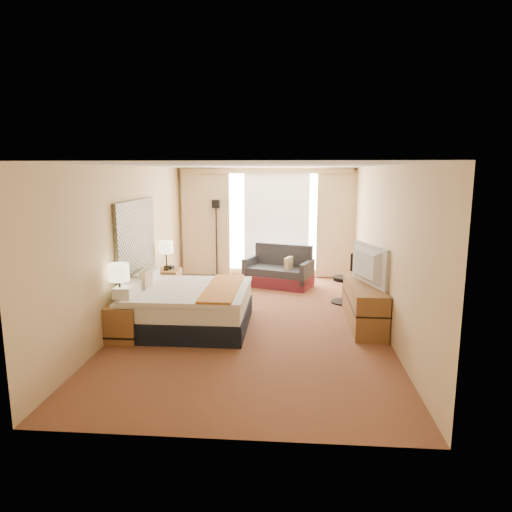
# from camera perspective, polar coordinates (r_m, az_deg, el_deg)

# --- Properties ---
(floor) EXTENTS (4.20, 7.00, 0.02)m
(floor) POSITION_cam_1_polar(r_m,az_deg,el_deg) (7.85, -0.23, -8.12)
(floor) COLOR #5B1B1A
(floor) RESTS_ON ground
(ceiling) EXTENTS (4.20, 7.00, 0.02)m
(ceiling) POSITION_cam_1_polar(r_m,az_deg,el_deg) (7.43, -0.25, 11.23)
(ceiling) COLOR silver
(ceiling) RESTS_ON wall_back
(wall_back) EXTENTS (4.20, 0.02, 2.60)m
(wall_back) POSITION_cam_1_polar(r_m,az_deg,el_deg) (10.99, 1.29, 4.21)
(wall_back) COLOR #D7AF83
(wall_back) RESTS_ON ground
(wall_front) EXTENTS (4.20, 0.02, 2.60)m
(wall_front) POSITION_cam_1_polar(r_m,az_deg,el_deg) (4.14, -4.32, -6.49)
(wall_front) COLOR #D7AF83
(wall_front) RESTS_ON ground
(wall_left) EXTENTS (0.02, 7.00, 2.60)m
(wall_left) POSITION_cam_1_polar(r_m,az_deg,el_deg) (7.98, -15.44, 1.44)
(wall_left) COLOR #D7AF83
(wall_left) RESTS_ON ground
(wall_right) EXTENTS (0.02, 7.00, 2.60)m
(wall_right) POSITION_cam_1_polar(r_m,az_deg,el_deg) (7.65, 15.64, 1.04)
(wall_right) COLOR #D7AF83
(wall_right) RESTS_ON ground
(headboard) EXTENTS (0.06, 1.85, 1.50)m
(headboard) POSITION_cam_1_polar(r_m,az_deg,el_deg) (8.16, -14.69, 1.52)
(headboard) COLOR black
(headboard) RESTS_ON wall_left
(nightstand_left) EXTENTS (0.45, 0.52, 0.55)m
(nightstand_left) POSITION_cam_1_polar(r_m,az_deg,el_deg) (7.19, -16.15, -8.02)
(nightstand_left) COLOR brown
(nightstand_left) RESTS_ON floor
(nightstand_right) EXTENTS (0.45, 0.52, 0.55)m
(nightstand_right) POSITION_cam_1_polar(r_m,az_deg,el_deg) (9.47, -10.86, -3.31)
(nightstand_right) COLOR brown
(nightstand_right) RESTS_ON floor
(media_dresser) EXTENTS (0.50, 1.80, 0.70)m
(media_dresser) POSITION_cam_1_polar(r_m,az_deg,el_deg) (7.81, 13.34, -5.81)
(media_dresser) COLOR brown
(media_dresser) RESTS_ON floor
(window) EXTENTS (2.30, 0.02, 2.30)m
(window) POSITION_cam_1_polar(r_m,az_deg,el_deg) (10.95, 2.59, 4.29)
(window) COLOR silver
(window) RESTS_ON wall_back
(curtains) EXTENTS (4.12, 0.19, 2.56)m
(curtains) POSITION_cam_1_polar(r_m,az_deg,el_deg) (10.87, 1.24, 4.72)
(curtains) COLOR beige
(curtains) RESTS_ON floor
(bed) EXTENTS (1.94, 1.78, 0.94)m
(bed) POSITION_cam_1_polar(r_m,az_deg,el_deg) (7.54, -8.58, -6.26)
(bed) COLOR black
(bed) RESTS_ON floor
(loveseat) EXTENTS (1.61, 1.21, 0.90)m
(loveseat) POSITION_cam_1_polar(r_m,az_deg,el_deg) (10.14, 2.92, -2.08)
(loveseat) COLOR maroon
(loveseat) RESTS_ON floor
(floor_lamp) EXTENTS (0.23, 0.23, 1.85)m
(floor_lamp) POSITION_cam_1_polar(r_m,az_deg,el_deg) (10.93, -5.00, 4.17)
(floor_lamp) COLOR black
(floor_lamp) RESTS_ON floor
(desk_chair) EXTENTS (0.50, 0.50, 1.00)m
(desk_chair) POSITION_cam_1_polar(r_m,az_deg,el_deg) (8.94, 11.32, -3.02)
(desk_chair) COLOR black
(desk_chair) RESTS_ON floor
(lamp_left) EXTENTS (0.30, 0.30, 0.63)m
(lamp_left) POSITION_cam_1_polar(r_m,az_deg,el_deg) (7.00, -16.76, -2.07)
(lamp_left) COLOR black
(lamp_left) RESTS_ON nightstand_left
(lamp_right) EXTENTS (0.28, 0.28, 0.59)m
(lamp_right) POSITION_cam_1_polar(r_m,az_deg,el_deg) (9.29, -11.19, 1.01)
(lamp_right) COLOR black
(lamp_right) RESTS_ON nightstand_right
(tissue_box) EXTENTS (0.12, 0.12, 0.10)m
(tissue_box) POSITION_cam_1_polar(r_m,az_deg,el_deg) (7.06, -15.84, -5.57)
(tissue_box) COLOR #95B1E6
(tissue_box) RESTS_ON nightstand_left
(telephone) EXTENTS (0.20, 0.17, 0.07)m
(telephone) POSITION_cam_1_polar(r_m,az_deg,el_deg) (9.48, -10.79, -1.38)
(telephone) COLOR black
(telephone) RESTS_ON nightstand_right
(television) EXTENTS (0.49, 1.12, 0.65)m
(television) POSITION_cam_1_polar(r_m,az_deg,el_deg) (7.57, 13.26, -1.06)
(television) COLOR black
(television) RESTS_ON media_dresser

